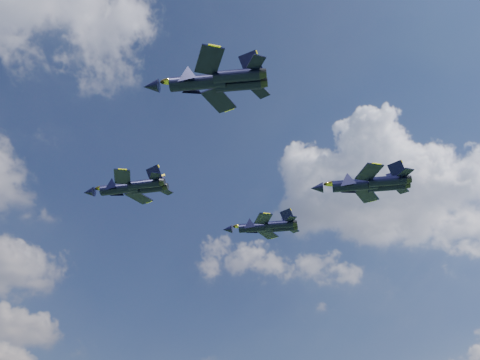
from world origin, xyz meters
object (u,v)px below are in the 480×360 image
object	(u,v)px
jet_lead	(117,189)
jet_right	(253,227)
jet_left	(194,82)
jet_slot	(351,185)

from	to	relation	value
jet_lead	jet_right	bearing A→B (deg)	-49.26
jet_lead	jet_left	world-z (taller)	jet_left
jet_lead	jet_left	distance (m)	31.31
jet_right	jet_slot	world-z (taller)	jet_right
jet_lead	jet_right	xyz separation A→B (m)	(26.38, -2.72, -1.37)
jet_right	jet_left	bearing A→B (deg)	178.20
jet_right	jet_lead	bearing A→B (deg)	127.97
jet_slot	jet_lead	bearing A→B (deg)	88.17
jet_left	jet_right	world-z (taller)	jet_left
jet_lead	jet_left	xyz separation A→B (m)	(-2.75, -31.19, -0.12)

